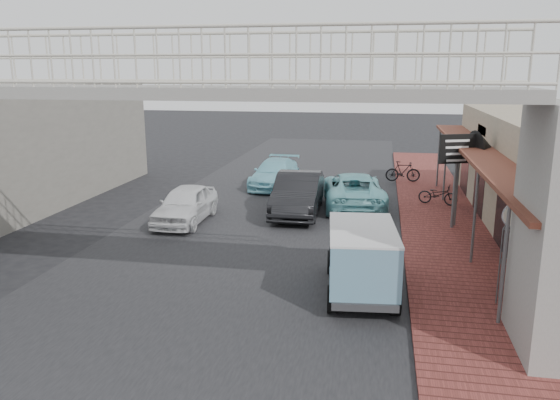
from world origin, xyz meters
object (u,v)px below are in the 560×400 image
at_px(angkot_curb, 353,190).
at_px(street_clock, 515,220).
at_px(white_hatchback, 185,204).
at_px(angkot_van, 362,251).
at_px(dark_sedan, 298,194).
at_px(arrow_sign, 480,149).
at_px(motorcycle_far, 403,171).
at_px(motorcycle_near, 438,194).
at_px(angkot_far, 275,173).

xyz_separation_m(angkot_curb, street_clock, (4.22, -9.37, 1.44)).
xyz_separation_m(white_hatchback, angkot_van, (6.74, -5.61, 0.45)).
relative_size(angkot_van, street_clock, 1.54).
bearing_deg(angkot_van, street_clock, -7.60).
xyz_separation_m(dark_sedan, arrow_sign, (6.57, -1.04, 2.08)).
bearing_deg(angkot_curb, arrow_sign, 142.27).
relative_size(dark_sedan, motorcycle_far, 2.86).
height_order(angkot_curb, motorcycle_near, angkot_curb).
bearing_deg(arrow_sign, angkot_curb, 128.02).
bearing_deg(dark_sedan, street_clock, -52.85).
xyz_separation_m(motorcycle_near, street_clock, (0.75, -9.94, 1.63)).
relative_size(white_hatchback, angkot_van, 1.06).
bearing_deg(angkot_far, white_hatchback, -103.94).
xyz_separation_m(angkot_van, arrow_sign, (3.77, 6.62, 1.75)).
height_order(dark_sedan, motorcycle_near, dark_sedan).
xyz_separation_m(angkot_far, motorcycle_far, (6.18, 1.92, -0.04)).
xyz_separation_m(white_hatchback, motorcycle_near, (9.53, 4.21, -0.16)).
xyz_separation_m(angkot_curb, motorcycle_far, (2.19, 5.23, -0.10)).
distance_m(dark_sedan, motorcycle_near, 5.99).
xyz_separation_m(dark_sedan, street_clock, (6.33, -7.78, 1.34)).
height_order(white_hatchback, angkot_van, angkot_van).
bearing_deg(angkot_curb, street_clock, 107.03).
xyz_separation_m(dark_sedan, motorcycle_near, (5.58, 2.16, -0.29)).
distance_m(dark_sedan, motorcycle_far, 8.06).
bearing_deg(motorcycle_near, street_clock, -160.72).
distance_m(angkot_far, angkot_van, 13.41).
height_order(motorcycle_near, arrow_sign, arrow_sign).
bearing_deg(arrow_sign, motorcycle_near, 85.66).
bearing_deg(motorcycle_near, arrow_sign, -147.88).
bearing_deg(angkot_curb, motorcycle_far, -119.93).
bearing_deg(street_clock, motorcycle_near, 113.65).
distance_m(motorcycle_near, motorcycle_far, 4.83).
distance_m(angkot_curb, motorcycle_far, 5.67).
bearing_deg(arrow_sign, motorcycle_far, 84.69).
relative_size(angkot_far, street_clock, 1.84).
bearing_deg(angkot_van, motorcycle_far, 78.51).
bearing_deg(angkot_curb, dark_sedan, 29.88).
height_order(white_hatchback, street_clock, street_clock).
height_order(dark_sedan, angkot_far, dark_sedan).
distance_m(white_hatchback, arrow_sign, 10.79).
relative_size(angkot_curb, motorcycle_near, 3.21).
bearing_deg(angkot_van, white_hatchback, 134.64).
bearing_deg(motorcycle_far, white_hatchback, 133.49).
bearing_deg(motorcycle_far, arrow_sign, -167.45).
height_order(white_hatchback, angkot_curb, angkot_curb).
xyz_separation_m(dark_sedan, angkot_far, (-1.89, 4.90, -0.15)).
xyz_separation_m(white_hatchback, street_clock, (10.27, -5.73, 1.47)).
distance_m(white_hatchback, motorcycle_far, 12.10).
relative_size(angkot_far, motorcycle_far, 2.65).
distance_m(angkot_far, motorcycle_far, 6.47).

